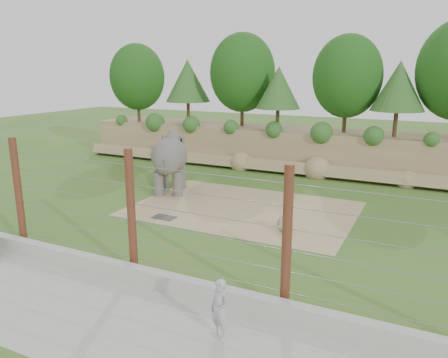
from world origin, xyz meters
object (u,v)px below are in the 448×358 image
at_px(elephant, 170,164).
at_px(barrier_fence, 131,213).
at_px(stone_ball, 285,224).
at_px(zookeeper, 220,310).

distance_m(elephant, barrier_fence, 9.47).
relative_size(stone_ball, barrier_fence, 0.03).
height_order(stone_ball, barrier_fence, barrier_fence).
xyz_separation_m(barrier_fence, zookeeper, (4.03, -1.96, -1.23)).
bearing_deg(elephant, zookeeper, -76.81).
distance_m(stone_ball, barrier_fence, 6.57).
bearing_deg(elephant, barrier_fence, -88.85).
bearing_deg(zookeeper, elephant, 148.72).
bearing_deg(stone_ball, barrier_fence, -120.07).
height_order(barrier_fence, zookeeper, barrier_fence).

